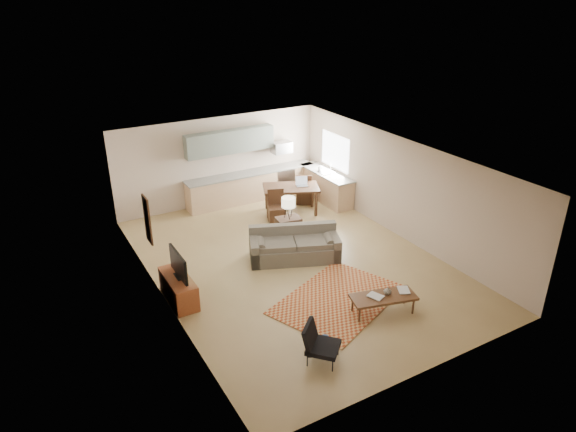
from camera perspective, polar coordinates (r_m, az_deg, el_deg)
room at (r=12.08m, az=0.71°, el=0.35°), size 9.00×9.00×9.00m
kitchen_counter_back at (r=16.23m, az=-4.08°, el=3.36°), size 4.26×0.64×0.92m
kitchen_counter_right at (r=16.22m, az=4.24°, el=3.34°), size 0.64×2.26×0.92m
kitchen_range at (r=16.70m, az=-0.68°, el=4.01°), size 0.62×0.62×0.90m
kitchen_microwave at (r=16.37m, az=-0.73°, el=7.64°), size 0.62×0.40×0.35m
upper_cabinets at (r=15.65m, az=-6.47°, el=8.22°), size 2.80×0.34×0.70m
window_right at (r=16.02m, az=5.26°, el=7.17°), size 0.02×1.40×1.05m
wall_art_left at (r=11.67m, az=-15.32°, el=-0.40°), size 0.06×0.42×1.10m
triptych at (r=15.68m, az=-8.00°, el=7.41°), size 1.70×0.04×0.50m
rug at (r=11.35m, az=5.56°, el=-9.22°), size 3.30×2.85×0.02m
sofa at (r=12.68m, az=0.73°, el=-3.19°), size 2.51×1.80×0.80m
coffee_table at (r=10.99m, az=10.49°, el=-9.61°), size 1.46×0.88×0.41m
book_a at (r=10.72m, az=9.37°, el=-9.06°), size 0.43×0.46×0.03m
book_b at (r=11.10m, az=12.13°, el=-8.06°), size 0.50×0.51×0.02m
vase at (r=10.91m, az=11.01°, el=-8.13°), size 0.19×0.19×0.16m
armchair at (r=9.52m, az=3.95°, el=-14.00°), size 0.92×0.92×0.74m
tv_credenza at (r=11.39m, az=-12.06°, el=-7.90°), size 0.49×1.26×0.58m
tv at (r=11.10m, az=-12.09°, el=-5.30°), size 0.10×0.97×0.58m
console_table at (r=13.46m, az=0.04°, el=-1.62°), size 0.68×0.51×0.73m
table_lamp at (r=13.18m, az=0.04°, el=0.96°), size 0.37×0.37×0.59m
dining_table at (r=15.27m, az=0.32°, el=1.84°), size 1.86×1.50×0.82m
dining_chair_near at (r=14.55m, az=-1.26°, el=0.97°), size 0.60×0.62×0.97m
dining_chair_far at (r=15.95m, az=1.77°, el=3.13°), size 0.65×0.66×0.98m
laptop at (r=15.14m, az=1.60°, el=3.82°), size 0.41×0.36×0.26m
soap_bottle at (r=16.14m, az=3.58°, el=5.36°), size 0.09×0.09×0.19m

